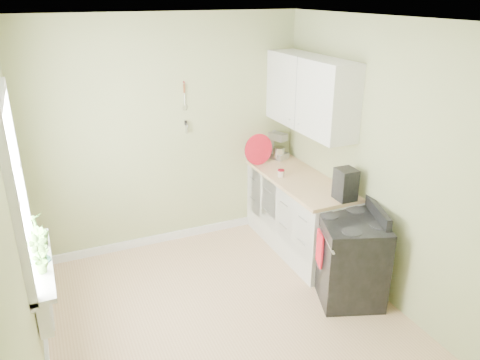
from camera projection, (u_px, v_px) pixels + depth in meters
name	position (u px, v px, depth m)	size (l,w,h in m)	color
floor	(230.00, 326.00, 4.37)	(3.20, 3.60, 0.02)	tan
ceiling	(227.00, 19.00, 3.35)	(3.20, 3.60, 0.02)	white
wall_back	(169.00, 135.00, 5.40)	(3.20, 0.02, 2.70)	tan
wall_left	(16.00, 230.00, 3.26)	(0.02, 3.60, 2.70)	tan
wall_right	(384.00, 165.00, 4.46)	(0.02, 3.60, 2.70)	tan
base_cabinets	(298.00, 215.00, 5.54)	(0.60, 1.60, 0.87)	white
countertop	(300.00, 179.00, 5.36)	(0.64, 1.60, 0.04)	#E6BF8D
upper_cabinets	(310.00, 93.00, 5.14)	(0.35, 1.40, 0.80)	white
window	(15.00, 188.00, 3.45)	(0.06, 1.14, 1.44)	white
window_sill	(40.00, 263.00, 3.73)	(0.18, 1.14, 0.04)	white
radiator	(43.00, 302.00, 3.80)	(0.12, 0.50, 0.35)	white
wall_utensils	(185.00, 116.00, 5.36)	(0.02, 0.14, 0.58)	#E6BF8D
stove	(350.00, 258.00, 4.64)	(0.82, 0.85, 0.97)	black
stand_mixer	(276.00, 146.00, 5.95)	(0.27, 0.33, 0.36)	#B2B2B7
kettle	(254.00, 153.00, 5.84)	(0.20, 0.12, 0.20)	silver
coffee_maker	(345.00, 185.00, 4.75)	(0.19, 0.21, 0.33)	black
red_tray	(259.00, 149.00, 5.70)	(0.38, 0.38, 0.02)	#A90F20
jar	(281.00, 173.00, 5.37)	(0.08, 0.08, 0.08)	beige
plant_a	(39.00, 255.00, 3.51)	(0.17, 0.11, 0.32)	#4E8030
plant_b	(38.00, 245.00, 3.69)	(0.15, 0.12, 0.27)	#4E8030
plant_c	(37.00, 230.00, 3.88)	(0.17, 0.17, 0.31)	#4E8030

